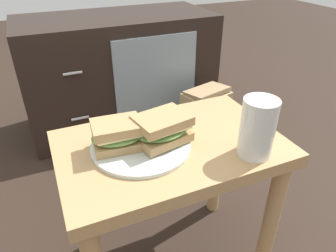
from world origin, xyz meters
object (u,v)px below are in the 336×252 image
sandwich_back (163,129)px  paper_bag (205,118)px  beer_glass (257,129)px  tv_cabinet (120,72)px  plate (141,146)px  sandwich_front (117,135)px

sandwich_back → paper_bag: size_ratio=0.50×
sandwich_back → beer_glass: (0.18, -0.12, 0.02)m
paper_bag → tv_cabinet: bearing=126.3°
plate → beer_glass: size_ratio=1.72×
plate → sandwich_front: size_ratio=1.85×
sandwich_front → beer_glass: (0.29, -0.14, 0.02)m
plate → sandwich_front: sandwich_front is taller
sandwich_front → sandwich_back: size_ratio=0.86×
sandwich_front → sandwich_back: 0.11m
plate → paper_bag: (0.50, 0.53, -0.32)m
paper_bag → sandwich_front: bearing=-136.9°
sandwich_back → beer_glass: beer_glass is taller
sandwich_back → beer_glass: 0.22m
plate → beer_glass: beer_glass is taller
sandwich_front → beer_glass: size_ratio=0.93×
plate → sandwich_front: 0.07m
sandwich_front → sandwich_back: sandwich_back is taller
tv_cabinet → beer_glass: 1.10m
sandwich_back → paper_bag: (0.45, 0.54, -0.36)m
sandwich_front → beer_glass: 0.32m
sandwich_back → beer_glass: bearing=-32.7°
plate → sandwich_front: bearing=166.7°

